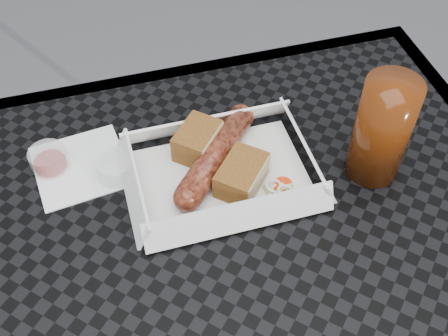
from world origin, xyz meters
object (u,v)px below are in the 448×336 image
patio_table (247,312)px  food_tray (222,176)px  drink_glass (382,130)px  bratwurst (216,155)px

patio_table → food_tray: 0.18m
drink_glass → patio_table: bearing=-150.4°
drink_glass → bratwurst: bearing=162.7°
bratwurst → drink_glass: 0.22m
patio_table → bratwurst: bearing=86.7°
patio_table → drink_glass: size_ratio=5.37×
bratwurst → drink_glass: size_ratio=1.04×
patio_table → drink_glass: 0.28m
bratwurst → food_tray: bearing=-83.6°
patio_table → bratwurst: bratwurst is taller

